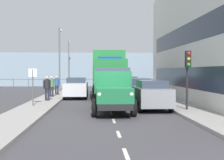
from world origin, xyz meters
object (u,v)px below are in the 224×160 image
car_grey_kerbside_near (151,94)px  lamp_post_promenade (60,54)px  pedestrian_couple_b (47,86)px  car_silver_oppositeside_0 (76,87)px  pedestrian_with_bag (57,84)px  truck_vintage_green (112,91)px  pedestrian_strolling (51,85)px  car_maroon_kerbside_2 (128,85)px  lorry_cargo_green (108,73)px  traffic_light_near (188,67)px  lamp_post_far (69,59)px  car_navy_kerbside_1 (138,89)px  street_sign (33,80)px

car_grey_kerbside_near → lamp_post_promenade: 15.48m
pedestrian_couple_b → lamp_post_promenade: (0.24, -9.35, 2.85)m
car_silver_oppositeside_0 → pedestrian_with_bag: size_ratio=2.54×
truck_vintage_green → car_silver_oppositeside_0: size_ratio=1.32×
car_silver_oppositeside_0 → pedestrian_strolling: size_ratio=2.55×
car_grey_kerbside_near → car_maroon_kerbside_2: size_ratio=0.96×
lorry_cargo_green → car_maroon_kerbside_2: 4.94m
car_grey_kerbside_near → pedestrian_couple_b: (6.67, -4.15, 0.28)m
lorry_cargo_green → pedestrian_couple_b: (4.49, 3.20, -0.90)m
traffic_light_near → pedestrian_strolling: bearing=-44.6°
car_maroon_kerbside_2 → lorry_cargo_green: bearing=63.0°
car_silver_oppositeside_0 → lamp_post_far: size_ratio=0.68×
car_maroon_kerbside_2 → traffic_light_near: 13.05m
truck_vintage_green → car_maroon_kerbside_2: 13.11m
car_grey_kerbside_near → pedestrian_with_bag: pedestrian_with_bag is taller
car_grey_kerbside_near → pedestrian_strolling: (6.82, -7.25, 0.24)m
pedestrian_couple_b → lamp_post_promenade: lamp_post_promenade is taller
lamp_post_promenade → pedestrian_couple_b: bearing=91.4°
car_navy_kerbside_1 → street_sign: street_sign is taller
car_silver_oppositeside_0 → street_sign: size_ratio=1.90×
truck_vintage_green → traffic_light_near: (-4.10, -0.06, 1.29)m
car_navy_kerbside_1 → pedestrian_with_bag: size_ratio=2.72×
truck_vintage_green → pedestrian_strolling: (4.50, -8.54, -0.04)m
truck_vintage_green → car_grey_kerbside_near: bearing=-151.1°
street_sign → lamp_post_far: bearing=-90.4°
car_grey_kerbside_near → pedestrian_strolling: 9.96m
car_grey_kerbside_near → car_maroon_kerbside_2: bearing=-90.0°
traffic_light_near → pedestrian_with_bag: bearing=-51.3°
car_maroon_kerbside_2 → lamp_post_promenade: (6.90, -1.88, 3.13)m
car_maroon_kerbside_2 → car_grey_kerbside_near: bearing=90.0°
pedestrian_couple_b → pedestrian_strolling: bearing=-87.1°
lorry_cargo_green → car_grey_kerbside_near: bearing=106.5°
pedestrian_couple_b → street_sign: 3.15m
lorry_cargo_green → car_maroon_kerbside_2: bearing=-117.0°
lorry_cargo_green → lamp_post_promenade: size_ratio=1.26×
car_grey_kerbside_near → truck_vintage_green: bearing=28.9°
car_silver_oppositeside_0 → pedestrian_with_bag: 2.62m
truck_vintage_green → traffic_light_near: 4.30m
pedestrian_with_bag → street_sign: (0.35, 8.26, 0.55)m
car_silver_oppositeside_0 → lamp_post_promenade: (2.09, -6.02, 3.13)m
car_navy_kerbside_1 → street_sign: (7.01, 4.08, 0.79)m
pedestrian_with_bag → street_sign: street_sign is taller
traffic_light_near → lamp_post_far: bearing=-70.6°
truck_vintage_green → pedestrian_with_bag: size_ratio=3.36×
car_maroon_kerbside_2 → pedestrian_couple_b: 10.01m
truck_vintage_green → pedestrian_strolling: truck_vintage_green is taller
lamp_post_promenade → street_sign: (0.11, 12.44, -2.35)m
lorry_cargo_green → lamp_post_promenade: 8.00m
lorry_cargo_green → pedestrian_strolling: (4.64, 0.09, -0.94)m
truck_vintage_green → street_sign: 5.27m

